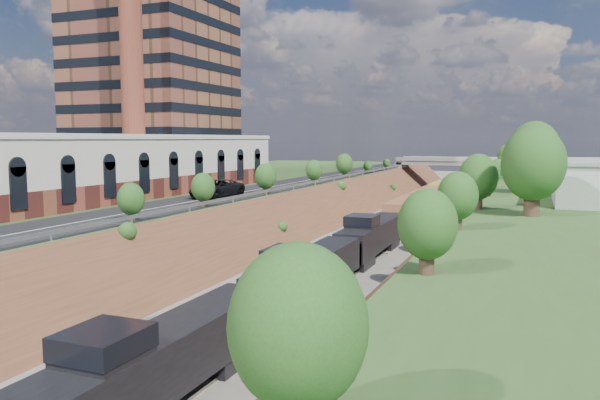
# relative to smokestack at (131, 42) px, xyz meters

# --- Properties ---
(platform_left) EXTENTS (44.00, 180.00, 5.00)m
(platform_left) POSITION_rel_smokestack_xyz_m (3.00, 4.00, -22.50)
(platform_left) COLOR #355422
(platform_left) RESTS_ON ground
(embankment_left) EXTENTS (10.00, 180.00, 10.00)m
(embankment_left) POSITION_rel_smokestack_xyz_m (25.00, 4.00, -25.00)
(embankment_left) COLOR brown
(embankment_left) RESTS_ON ground
(embankment_right) EXTENTS (10.00, 180.00, 10.00)m
(embankment_right) POSITION_rel_smokestack_xyz_m (47.00, 4.00, -25.00)
(embankment_right) COLOR brown
(embankment_right) RESTS_ON ground
(rail_left_track) EXTENTS (1.58, 180.00, 0.18)m
(rail_left_track) POSITION_rel_smokestack_xyz_m (33.40, 4.00, -24.91)
(rail_left_track) COLOR gray
(rail_left_track) RESTS_ON ground
(rail_right_track) EXTENTS (1.58, 180.00, 0.18)m
(rail_right_track) POSITION_rel_smokestack_xyz_m (38.60, 4.00, -24.91)
(rail_right_track) COLOR gray
(rail_right_track) RESTS_ON ground
(road) EXTENTS (8.00, 180.00, 0.10)m
(road) POSITION_rel_smokestack_xyz_m (20.50, 4.00, -19.95)
(road) COLOR black
(road) RESTS_ON platform_left
(guardrail) EXTENTS (0.10, 171.00, 0.70)m
(guardrail) POSITION_rel_smokestack_xyz_m (24.60, 3.80, -19.45)
(guardrail) COLOR #99999E
(guardrail) RESTS_ON platform_left
(commercial_building) EXTENTS (14.30, 62.30, 7.00)m
(commercial_building) POSITION_rel_smokestack_xyz_m (8.00, -18.00, -16.49)
(commercial_building) COLOR maroon
(commercial_building) RESTS_ON platform_left
(highrise_tower) EXTENTS (22.00, 22.00, 53.90)m
(highrise_tower) POSITION_rel_smokestack_xyz_m (-8.00, 16.00, 7.88)
(highrise_tower) COLOR brown
(highrise_tower) RESTS_ON platform_left
(smokestack) EXTENTS (3.20, 3.20, 40.00)m
(smokestack) POSITION_rel_smokestack_xyz_m (0.00, 0.00, 0.00)
(smokestack) COLOR maroon
(smokestack) RESTS_ON platform_left
(overpass) EXTENTS (24.50, 8.30, 7.40)m
(overpass) POSITION_rel_smokestack_xyz_m (36.00, 66.00, -20.08)
(overpass) COLOR gray
(overpass) RESTS_ON ground
(white_building_far) EXTENTS (8.00, 10.00, 3.60)m
(white_building_far) POSITION_rel_smokestack_xyz_m (59.00, 18.00, -18.20)
(white_building_far) COLOR silver
(white_building_far) RESTS_ON platform_right
(tree_right_large) EXTENTS (5.25, 5.25, 7.61)m
(tree_right_large) POSITION_rel_smokestack_xyz_m (53.00, -16.00, -15.62)
(tree_right_large) COLOR #473323
(tree_right_large) RESTS_ON platform_right
(tree_left_crest) EXTENTS (2.45, 2.45, 3.55)m
(tree_left_crest) POSITION_rel_smokestack_xyz_m (24.20, -36.00, -17.96)
(tree_left_crest) COLOR #473323
(tree_left_crest) RESTS_ON platform_left
(freight_train) EXTENTS (2.73, 139.97, 4.55)m
(freight_train) POSITION_rel_smokestack_xyz_m (38.60, 16.26, -22.59)
(freight_train) COLOR black
(freight_train) RESTS_ON ground
(suv) EXTENTS (4.06, 7.40, 1.97)m
(suv) POSITION_rel_smokestack_xyz_m (20.77, -12.86, -18.92)
(suv) COLOR black
(suv) RESTS_ON road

